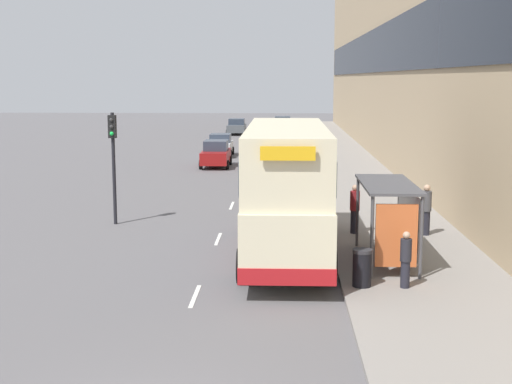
{
  "coord_description": "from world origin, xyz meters",
  "views": [
    {
      "loc": [
        2.35,
        -10.7,
        5.82
      ],
      "look_at": [
        1.21,
        19.28,
        1.03
      ],
      "focal_mm": 50.0,
      "sensor_mm": 36.0,
      "label": 1
    }
  ],
  "objects": [
    {
      "name": "lane_mark_1",
      "position": [
        0.0,
        7.77,
        0.01
      ],
      "size": [
        0.12,
        2.0,
        0.01
      ],
      "color": "silver",
      "rests_on": "ground_plane"
    },
    {
      "name": "double_decker_bus_near",
      "position": [
        2.47,
        12.22,
        2.28
      ],
      "size": [
        2.85,
        10.09,
        4.3
      ],
      "color": "beige",
      "rests_on": "ground_plane"
    },
    {
      "name": "pedestrian_1",
      "position": [
        5.01,
        15.27,
        1.07
      ],
      "size": [
        0.36,
        0.36,
        1.82
      ],
      "color": "#23232D",
      "rests_on": "ground_plane"
    },
    {
      "name": "terrace_facade",
      "position": [
        10.49,
        38.5,
        8.67
      ],
      "size": [
        3.1,
        93.0,
        17.35
      ],
      "color": "tan",
      "rests_on": "ground_plane"
    },
    {
      "name": "lane_mark_2",
      "position": [
        0.0,
        14.7,
        0.01
      ],
      "size": [
        0.12,
        2.0,
        0.01
      ],
      "color": "silver",
      "rests_on": "ground_plane"
    },
    {
      "name": "pavement",
      "position": [
        6.5,
        38.5,
        0.07
      ],
      "size": [
        5.0,
        93.0,
        0.14
      ],
      "color": "gray",
      "rests_on": "ground_plane"
    },
    {
      "name": "car_1",
      "position": [
        -2.39,
        42.84,
        0.83
      ],
      "size": [
        1.91,
        3.84,
        1.67
      ],
      "rotation": [
        0.0,
        0.0,
        3.14
      ],
      "color": "silver",
      "rests_on": "ground_plane"
    },
    {
      "name": "car_0",
      "position": [
        -2.1,
        36.15,
        0.86
      ],
      "size": [
        1.93,
        3.99,
        1.75
      ],
      "rotation": [
        0.0,
        0.0,
        3.14
      ],
      "color": "maroon",
      "rests_on": "ground_plane"
    },
    {
      "name": "traffic_light_far_kerb",
      "position": [
        -4.4,
        17.26,
        3.04
      ],
      "size": [
        0.3,
        0.32,
        4.49
      ],
      "color": "black",
      "rests_on": "ground_plane"
    },
    {
      "name": "lane_mark_3",
      "position": [
        0.0,
        21.63,
        0.01
      ],
      "size": [
        0.12,
        2.0,
        0.01
      ],
      "color": "silver",
      "rests_on": "ground_plane"
    },
    {
      "name": "pedestrian_2",
      "position": [
        5.72,
        8.35,
        0.94
      ],
      "size": [
        0.31,
        0.31,
        1.57
      ],
      "color": "#23232D",
      "rests_on": "ground_plane"
    },
    {
      "name": "car_2",
      "position": [
        2.27,
        67.89,
        0.85
      ],
      "size": [
        2.1,
        3.97,
        1.71
      ],
      "color": "#B7B799",
      "rests_on": "ground_plane"
    },
    {
      "name": "bus_shelter",
      "position": [
        5.77,
        10.89,
        1.88
      ],
      "size": [
        1.6,
        4.2,
        2.48
      ],
      "color": "#4C4C51",
      "rests_on": "ground_plane"
    },
    {
      "name": "car_3",
      "position": [
        -2.51,
        63.74,
        0.83
      ],
      "size": [
        2.03,
        4.08,
        1.66
      ],
      "rotation": [
        0.0,
        0.0,
        3.14
      ],
      "color": "#4C5156",
      "rests_on": "ground_plane"
    },
    {
      "name": "pedestrian_at_shelter",
      "position": [
        7.6,
        15.09,
        1.09
      ],
      "size": [
        0.37,
        0.37,
        1.87
      ],
      "color": "#23232D",
      "rests_on": "ground_plane"
    },
    {
      "name": "litter_bin",
      "position": [
        4.55,
        8.43,
        0.67
      ],
      "size": [
        0.55,
        0.55,
        1.05
      ],
      "color": "black",
      "rests_on": "ground_plane"
    },
    {
      "name": "lane_mark_4",
      "position": [
        0.0,
        28.56,
        0.01
      ],
      "size": [
        0.12,
        2.0,
        0.01
      ],
      "color": "silver",
      "rests_on": "ground_plane"
    }
  ]
}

